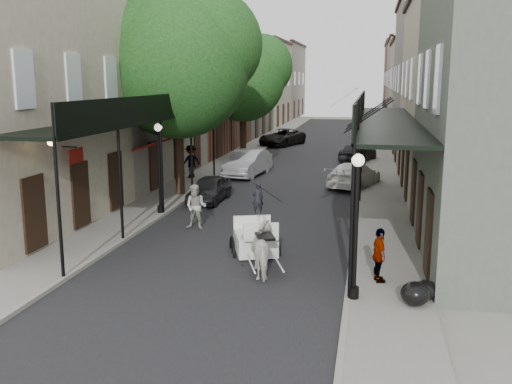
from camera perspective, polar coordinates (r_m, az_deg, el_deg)
The scene contains 24 objects.
ground at distance 17.48m, azimuth -3.77°, elevation -7.51°, with size 140.00×140.00×0.00m, color gray.
road at distance 36.67m, azimuth 4.37°, elevation 2.44°, with size 8.00×90.00×0.01m, color black.
sidewalk_left at distance 37.58m, azimuth -3.22°, elevation 2.75°, with size 2.20×90.00×0.12m, color gray.
sidewalk_right at distance 36.40m, azimuth 12.21°, elevation 2.24°, with size 2.20×90.00×0.12m, color gray.
building_row_left at distance 47.76m, azimuth -4.49°, elevation 10.80°, with size 5.00×80.00×10.50m, color beige.
building_row_right at distance 46.17m, azimuth 16.88°, elevation 10.35°, with size 5.00×80.00×10.50m, color gray.
gallery_left at distance 24.76m, azimuth -10.48°, elevation 7.46°, with size 2.20×18.05×4.88m.
gallery_right at distance 23.01m, azimuth 12.47°, elevation 7.11°, with size 2.20×18.05×4.88m.
tree_near at distance 27.53m, azimuth -6.97°, elevation 13.00°, with size 7.31×6.80×9.63m.
tree_far at distance 41.06m, azimuth -0.78°, elevation 11.58°, with size 6.45×6.00×8.61m.
lamppost_right_near at distance 14.42m, azimuth 9.95°, elevation -3.24°, with size 0.32×0.32×3.71m.
lamppost_left at distance 23.81m, azimuth -9.63°, elevation 2.49°, with size 0.32×0.32×3.71m.
lamppost_right_far at distance 34.16m, azimuth 10.87°, elevation 5.08°, with size 0.32×0.32×3.71m.
horse at distance 16.62m, azimuth 0.95°, elevation -5.80°, with size 0.80×1.76×1.48m, color silver.
carriage at distance 18.76m, azimuth -0.22°, elevation -3.10°, with size 2.01×2.48×2.48m.
pedestrian_walking at distance 21.70m, azimuth -6.01°, elevation -1.48°, with size 0.83×0.65×1.71m, color #ABABA1.
pedestrian_sidewalk_left at distance 32.33m, azimuth -6.53°, elevation 3.06°, with size 1.19×0.68×1.84m, color gray.
pedestrian_sidewalk_right at distance 16.02m, azimuth 12.22°, elevation -6.21°, with size 0.89×0.37×1.52m, color gray.
car_left_near at distance 26.47m, azimuth -4.70°, elevation 0.31°, with size 1.43×3.54×1.21m, color black.
car_left_mid at distance 33.35m, azimuth -0.84°, elevation 2.90°, with size 1.61×4.61×1.52m, color #A0A0A5.
car_left_far at distance 48.81m, azimuth 2.63°, elevation 5.50°, with size 2.36×5.12×1.42m, color black.
car_right_near at distance 30.39m, azimuth 9.75°, elevation 1.70°, with size 1.82×4.48×1.30m, color white.
car_right_far at distance 39.62m, azimuth 10.17°, elevation 3.97°, with size 1.65×4.11×1.40m, color black.
trash_bags at distance 14.95m, azimuth 16.02°, elevation -9.62°, with size 0.97×1.12×0.61m.
Camera 1 is at (4.36, -15.97, 5.62)m, focal length 40.00 mm.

